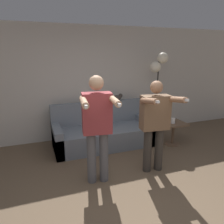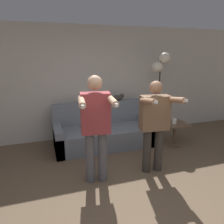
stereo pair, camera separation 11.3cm
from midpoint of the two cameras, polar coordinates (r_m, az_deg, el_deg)
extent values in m
plane|color=brown|center=(3.15, 5.48, -24.07)|extent=(16.00, 16.00, 0.00)
cube|color=beige|center=(5.18, -7.82, 7.39)|extent=(10.00, 0.05, 2.60)
cube|color=slate|center=(4.83, -2.89, -6.49)|extent=(2.14, 0.90, 0.42)
cube|color=slate|center=(5.03, -4.25, -0.09)|extent=(2.14, 0.14, 0.50)
cube|color=slate|center=(4.63, -14.77, -7.03)|extent=(0.16, 0.90, 0.56)
cube|color=slate|center=(5.16, 7.67, -4.32)|extent=(0.16, 0.90, 0.56)
cylinder|color=#56565B|center=(3.49, -6.32, -11.86)|extent=(0.14, 0.14, 0.82)
cylinder|color=#56565B|center=(3.51, -3.08, -11.61)|extent=(0.14, 0.14, 0.82)
cube|color=#9E383D|center=(3.23, -4.97, -0.33)|extent=(0.46, 0.28, 0.61)
sphere|color=tan|center=(3.14, -5.15, 7.60)|extent=(0.22, 0.22, 0.22)
cylinder|color=tan|center=(2.92, -8.47, 2.63)|extent=(0.16, 0.51, 0.09)
cube|color=white|center=(2.67, -8.10, 1.55)|extent=(0.05, 0.12, 0.04)
cylinder|color=tan|center=(2.97, -0.50, 3.02)|extent=(0.16, 0.51, 0.09)
cube|color=white|center=(2.73, 0.56, 1.99)|extent=(0.05, 0.12, 0.04)
cylinder|color=#38332D|center=(3.82, 8.39, -9.91)|extent=(0.14, 0.14, 0.76)
cylinder|color=#38332D|center=(3.90, 11.32, -9.50)|extent=(0.14, 0.14, 0.76)
cube|color=brown|center=(3.63, 10.34, -0.14)|extent=(0.49, 0.27, 0.57)
sphere|color=#9E7051|center=(3.55, 10.66, 6.41)|extent=(0.21, 0.21, 0.21)
cylinder|color=#9E7051|center=(3.26, 8.73, 2.86)|extent=(0.14, 0.51, 0.17)
cube|color=white|center=(3.04, 10.54, 2.64)|extent=(0.05, 0.13, 0.06)
cylinder|color=#9E7051|center=(3.46, 15.60, 3.17)|extent=(0.14, 0.51, 0.17)
cube|color=white|center=(3.25, 17.77, 2.97)|extent=(0.05, 0.13, 0.06)
ellipsoid|color=#3D3833|center=(5.08, 0.20, 3.73)|extent=(0.31, 0.15, 0.12)
sphere|color=#3D3833|center=(5.12, 1.61, 4.30)|extent=(0.10, 0.10, 0.10)
ellipsoid|color=#3D3833|center=(5.06, -1.64, 3.24)|extent=(0.17, 0.04, 0.04)
cone|color=#3D3833|center=(5.09, 1.51, 4.65)|extent=(0.03, 0.03, 0.03)
cone|color=#3D3833|center=(5.12, 1.37, 4.72)|extent=(0.03, 0.03, 0.03)
cylinder|color=black|center=(5.58, 10.52, -5.87)|extent=(0.35, 0.35, 0.02)
cylinder|color=black|center=(5.33, 10.98, 3.09)|extent=(0.03, 0.03, 1.80)
sphere|color=white|center=(5.27, 12.49, 13.60)|extent=(0.25, 0.25, 0.25)
sphere|color=white|center=(5.19, 10.64, 11.46)|extent=(0.25, 0.25, 0.25)
cylinder|color=brown|center=(5.16, 14.81, -7.94)|extent=(0.35, 0.35, 0.02)
cylinder|color=brown|center=(5.07, 14.99, -5.55)|extent=(0.06, 0.06, 0.48)
cube|color=brown|center=(4.99, 15.19, -2.83)|extent=(0.49, 0.49, 0.03)
cylinder|color=white|center=(4.91, 15.03, -2.24)|extent=(0.09, 0.09, 0.11)
camera|label=1|loc=(0.06, -90.81, -0.22)|focal=35.00mm
camera|label=2|loc=(0.06, 89.19, 0.22)|focal=35.00mm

